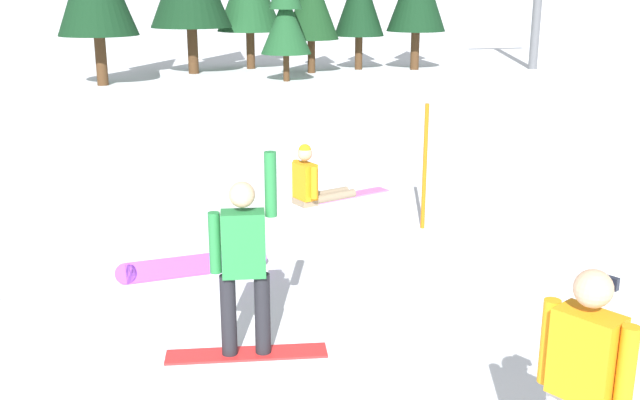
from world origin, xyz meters
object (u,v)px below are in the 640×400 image
(snowboarder_midground, at_px, (244,264))
(snowboarder_foreground, at_px, (582,393))
(loose_snowboard_near_left, at_px, (193,265))
(trail_marker_pole, at_px, (425,167))
(pine_tree_broad, at_px, (286,12))
(snowboarder_background, at_px, (314,182))

(snowboarder_midground, bearing_deg, snowboarder_foreground, -57.88)
(loose_snowboard_near_left, relative_size, trail_marker_pole, 1.02)
(pine_tree_broad, bearing_deg, snowboarder_midground, -102.30)
(snowboarder_foreground, xyz_separation_m, snowboarder_midground, (-1.75, 2.79, -0.00))
(trail_marker_pole, bearing_deg, loose_snowboard_near_left, -162.84)
(trail_marker_pole, bearing_deg, pine_tree_broad, 85.29)
(trail_marker_pole, height_order, pine_tree_broad, pine_tree_broad)
(snowboarder_midground, relative_size, trail_marker_pole, 1.09)
(trail_marker_pole, relative_size, pine_tree_broad, 0.40)
(snowboarder_foreground, bearing_deg, snowboarder_background, 89.44)
(trail_marker_pole, bearing_deg, snowboarder_background, 126.95)
(snowboarder_midground, bearing_deg, loose_snowboard_near_left, 98.61)
(snowboarder_background, xyz_separation_m, pine_tree_broad, (2.67, 15.68, 2.11))
(loose_snowboard_near_left, height_order, trail_marker_pole, trail_marker_pole)
(snowboarder_midground, xyz_separation_m, trail_marker_pole, (3.06, 3.26, -0.02))
(loose_snowboard_near_left, xyz_separation_m, trail_marker_pole, (3.40, 1.05, 0.78))
(snowboarder_background, relative_size, pine_tree_broad, 0.39)
(snowboarder_midground, height_order, snowboarder_background, snowboarder_midground)
(snowboarder_foreground, xyz_separation_m, snowboarder_background, (0.08, 7.70, -0.59))
(snowboarder_foreground, xyz_separation_m, pine_tree_broad, (2.74, 23.37, 1.52))
(snowboarder_midground, height_order, trail_marker_pole, snowboarder_midground)
(snowboarder_midground, xyz_separation_m, loose_snowboard_near_left, (-0.34, 2.21, -0.81))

